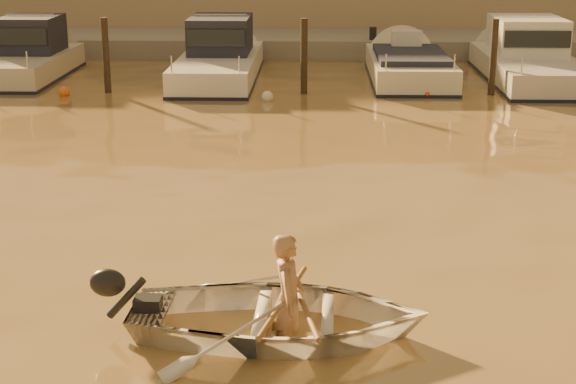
{
  "coord_description": "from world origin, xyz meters",
  "views": [
    {
      "loc": [
        0.13,
        -9.62,
        4.44
      ],
      "look_at": [
        -0.26,
        2.35,
        0.75
      ],
      "focal_mm": 55.0,
      "sensor_mm": 36.0,
      "label": 1
    }
  ],
  "objects_px": {
    "moored_boat_1": "(28,57)",
    "moored_boat_3": "(409,72)",
    "dinghy": "(279,316)",
    "moored_boat_4": "(531,59)",
    "person": "(288,298)",
    "moored_boat_2": "(219,58)"
  },
  "relations": [
    {
      "from": "moored_boat_3",
      "to": "moored_boat_4",
      "type": "bearing_deg",
      "value": 0.0
    },
    {
      "from": "moored_boat_1",
      "to": "moored_boat_4",
      "type": "height_order",
      "value": "same"
    },
    {
      "from": "moored_boat_2",
      "to": "moored_boat_4",
      "type": "height_order",
      "value": "same"
    },
    {
      "from": "person",
      "to": "moored_boat_4",
      "type": "bearing_deg",
      "value": -19.39
    },
    {
      "from": "person",
      "to": "moored_boat_2",
      "type": "height_order",
      "value": "moored_boat_2"
    },
    {
      "from": "person",
      "to": "moored_boat_3",
      "type": "relative_size",
      "value": 0.24
    },
    {
      "from": "person",
      "to": "moored_boat_3",
      "type": "distance_m",
      "value": 16.92
    },
    {
      "from": "dinghy",
      "to": "moored_boat_3",
      "type": "distance_m",
      "value": 16.93
    },
    {
      "from": "moored_boat_1",
      "to": "moored_boat_3",
      "type": "height_order",
      "value": "moored_boat_1"
    },
    {
      "from": "person",
      "to": "moored_boat_3",
      "type": "height_order",
      "value": "person"
    },
    {
      "from": "person",
      "to": "moored_boat_1",
      "type": "distance_m",
      "value": 18.55
    },
    {
      "from": "dinghy",
      "to": "moored_boat_4",
      "type": "distance_m",
      "value": 17.9
    },
    {
      "from": "person",
      "to": "moored_boat_2",
      "type": "bearing_deg",
      "value": 10.59
    },
    {
      "from": "moored_boat_1",
      "to": "moored_boat_3",
      "type": "relative_size",
      "value": 0.95
    },
    {
      "from": "moored_boat_3",
      "to": "moored_boat_2",
      "type": "bearing_deg",
      "value": 180.0
    },
    {
      "from": "person",
      "to": "moored_boat_3",
      "type": "bearing_deg",
      "value": -8.32
    },
    {
      "from": "moored_boat_2",
      "to": "moored_boat_4",
      "type": "xyz_separation_m",
      "value": [
        9.03,
        0.0,
        0.0
      ]
    },
    {
      "from": "moored_boat_1",
      "to": "moored_boat_3",
      "type": "bearing_deg",
      "value": 0.0
    },
    {
      "from": "moored_boat_4",
      "to": "person",
      "type": "bearing_deg",
      "value": -111.22
    },
    {
      "from": "moored_boat_2",
      "to": "moored_boat_1",
      "type": "bearing_deg",
      "value": 180.0
    },
    {
      "from": "moored_boat_4",
      "to": "moored_boat_1",
      "type": "bearing_deg",
      "value": 180.0
    },
    {
      "from": "moored_boat_1",
      "to": "moored_boat_2",
      "type": "xyz_separation_m",
      "value": [
        5.62,
        0.0,
        0.0
      ]
    }
  ]
}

